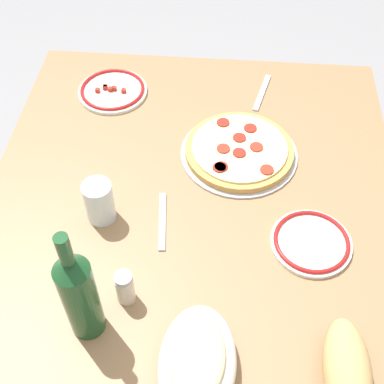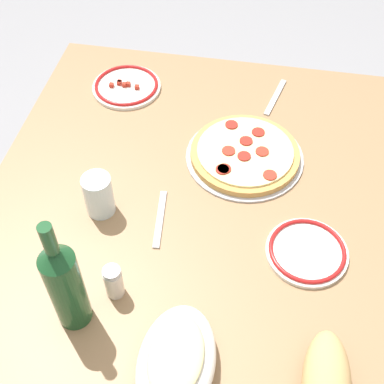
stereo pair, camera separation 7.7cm
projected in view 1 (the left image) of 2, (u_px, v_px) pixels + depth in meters
The scene contains 12 objects.
ground_plane at pixel (192, 331), 1.87m from camera, with size 8.00×8.00×0.00m, color gray.
dining_table at pixel (192, 228), 1.39m from camera, with size 1.17×1.03×0.74m.
pepperoni_pizza at pixel (239, 151), 1.39m from camera, with size 0.31×0.31×0.03m.
baked_pasta_dish at pixel (197, 362), 0.99m from camera, with size 0.24×0.15×0.08m.
wine_bottle at pixel (79, 294), 0.99m from camera, with size 0.07×0.07×0.31m.
water_glass at pixel (99, 202), 1.23m from camera, with size 0.07×0.07×0.11m, color silver.
side_plate_near at pixel (113, 90), 1.56m from camera, with size 0.20×0.20×0.02m.
side_plate_far at pixel (311, 242), 1.21m from camera, with size 0.19×0.19×0.02m.
bread_loaf at pixel (347, 372), 0.98m from camera, with size 0.22×0.09×0.08m, color tan.
spice_shaker at pixel (125, 288), 1.09m from camera, with size 0.04×0.04×0.09m.
fork_left at pixel (162, 221), 1.26m from camera, with size 0.17×0.02×0.01m, color #B7B7BC.
fork_right at pixel (262, 92), 1.57m from camera, with size 0.17×0.02×0.01m, color #B7B7BC.
Camera 1 is at (-0.82, -0.07, 1.74)m, focal length 49.18 mm.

